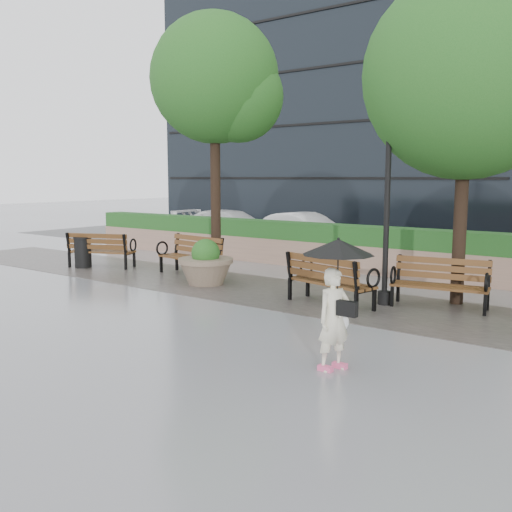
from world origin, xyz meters
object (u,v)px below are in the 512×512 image
Objects in this scene: lamppost at (386,223)px; planter_left at (206,267)px; car_right at (305,231)px; bench_0 at (102,257)px; bench_2 at (330,291)px; trash_bin at (83,253)px; bench_3 at (439,294)px; pedestrian at (336,291)px; car_left at (232,228)px; bench_1 at (190,264)px.

planter_left is at bearing -173.15° from lamppost.
lamppost is at bearing 6.85° from planter_left.
car_right is at bearing 102.92° from planter_left.
bench_2 reaches higher than bench_0.
trash_bin is 9.66m from lamppost.
bench_2 is 3.78m from planter_left.
bench_0 is 1.04× the size of bench_3.
bench_0 is 11.09m from pedestrian.
pedestrian reaches higher than car_left.
car_left reaches higher than bench_0.
bench_0 is 4.45m from planter_left.
bench_3 is at bearing -123.22° from car_right.
car_left is (-0.35, 6.77, 0.40)m from bench_0.
car_right is 13.72m from pedestrian.
planter_left is at bearing -158.54° from car_right.
lamppost is at bearing -129.13° from car_right.
lamppost is 4.56m from pedestrian.
bench_1 is 7.05m from bench_3.
planter_left is (-3.77, 0.22, 0.14)m from bench_2.
lamppost is 0.82× the size of car_left.
lamppost is at bearing 4.46° from trash_bin.
planter_left is 0.29× the size of car_left.
car_right reaches higher than bench_2.
trash_bin is at bearing 172.37° from car_left.
bench_2 is 1.53× the size of planter_left.
pedestrian is at bearing -18.57° from trash_bin.
pedestrian reaches higher than bench_1.
bench_2 is at bearing 53.73° from pedestrian.
car_right is (-6.42, 7.05, -1.08)m from lamppost.
trash_bin is at bearing 176.28° from bench_3.
pedestrian is at bearing -98.22° from bench_3.
car_right is at bearing -132.40° from bench_0.
bench_0 is 6.79m from car_left.
bench_2 is 0.53× the size of lamppost.
bench_3 is at bearing 8.42° from bench_1.
bench_1 is at bearing 80.69° from pedestrian.
trash_bin is 0.22× the size of lamppost.
pedestrian is (10.74, -3.61, 0.70)m from trash_bin.
planter_left is at bearing -152.49° from car_left.
car_right is (-0.46, 6.83, 0.38)m from bench_1.
bench_2 is 2.29m from bench_3.
planter_left reaches higher than trash_bin.
bench_0 is at bearing 177.59° from planter_left.
pedestrian reaches higher than car_right.
car_left is (-4.80, 6.95, 0.25)m from planter_left.
bench_1 is 0.52× the size of lamppost.
pedestrian is (10.67, -10.74, 0.43)m from car_left.
lamppost is at bearing -131.11° from car_left.
trash_bin is 0.21× the size of car_right.
bench_3 is 4.77m from pedestrian.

